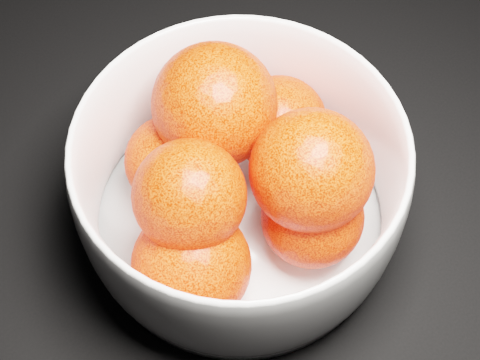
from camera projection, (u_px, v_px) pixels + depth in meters
bowl at (240, 184)px, 0.50m from camera, size 0.24×0.24×0.12m
orange_pile at (239, 173)px, 0.49m from camera, size 0.21×0.18×0.13m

